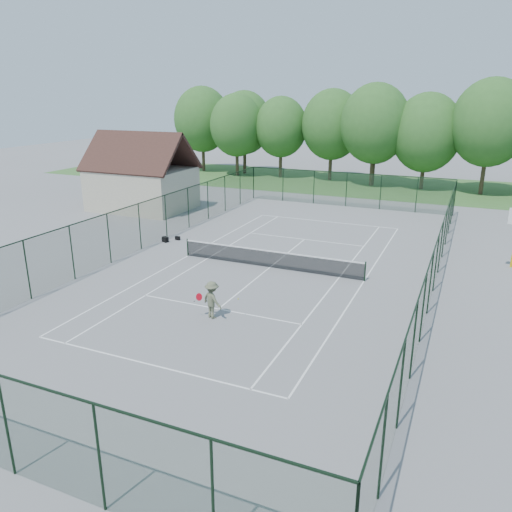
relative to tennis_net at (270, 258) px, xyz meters
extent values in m
plane|color=gray|center=(0.00, 0.00, -0.58)|extent=(140.00, 140.00, 0.00)
cube|color=#417132|center=(0.00, 30.00, -0.57)|extent=(80.00, 16.00, 0.01)
cube|color=white|center=(0.00, 11.88, -0.57)|extent=(10.97, 0.08, 0.01)
cube|color=white|center=(0.00, -11.88, -0.57)|extent=(10.97, 0.08, 0.01)
cube|color=white|center=(0.00, 6.40, -0.57)|extent=(8.23, 0.08, 0.01)
cube|color=white|center=(0.00, -6.40, -0.57)|extent=(8.23, 0.08, 0.01)
cube|color=white|center=(5.49, 0.00, -0.57)|extent=(0.08, 23.77, 0.01)
cube|color=white|center=(-5.49, 0.00, -0.57)|extent=(0.08, 23.77, 0.01)
cube|color=white|center=(4.12, 0.00, -0.57)|extent=(0.08, 23.77, 0.01)
cube|color=white|center=(-4.12, 0.00, -0.57)|extent=(0.08, 23.77, 0.01)
cube|color=white|center=(0.00, 0.00, -0.57)|extent=(0.08, 12.80, 0.01)
cylinder|color=black|center=(-5.50, 0.00, -0.03)|extent=(0.08, 0.08, 1.10)
cylinder|color=black|center=(5.50, 0.00, -0.03)|extent=(0.08, 0.08, 1.10)
cube|color=black|center=(0.00, 0.00, -0.08)|extent=(11.00, 0.02, 0.96)
cube|color=white|center=(0.00, 0.00, 0.42)|extent=(11.00, 0.05, 0.07)
cube|color=#1E3D25|center=(0.00, 18.00, 0.92)|extent=(18.00, 0.02, 3.00)
cube|color=#1E3D25|center=(0.00, -18.00, 0.92)|extent=(18.00, 0.02, 3.00)
cube|color=#1E3D25|center=(9.00, 0.00, 0.92)|extent=(0.02, 36.00, 3.00)
cube|color=#1E3D25|center=(-9.00, 0.00, 0.92)|extent=(0.02, 36.00, 3.00)
cube|color=black|center=(0.00, 18.00, 2.42)|extent=(18.00, 0.05, 0.05)
cube|color=black|center=(9.00, 0.00, 2.42)|extent=(0.05, 36.00, 0.05)
cube|color=black|center=(-9.00, 0.00, 2.42)|extent=(0.05, 36.00, 0.05)
cube|color=beige|center=(-16.00, 10.00, 1.17)|extent=(8.00, 6.00, 3.50)
cube|color=#42261F|center=(-16.00, 11.50, 4.42)|extent=(8.60, 3.27, 3.27)
cube|color=#42261F|center=(-16.00, 8.50, 4.42)|extent=(8.60, 3.27, 3.27)
cylinder|color=#493725|center=(-16.50, 30.00, 1.52)|extent=(0.40, 0.40, 4.20)
ellipsoid|color=#376E2B|center=(-16.50, 30.00, 5.42)|extent=(6.40, 6.40, 7.40)
cylinder|color=#493725|center=(0.00, 30.00, 1.52)|extent=(0.40, 0.40, 4.20)
ellipsoid|color=#376E2B|center=(0.00, 30.00, 5.42)|extent=(6.40, 6.40, 7.40)
cube|color=black|center=(-8.48, 2.00, -0.40)|extent=(0.51, 0.41, 0.35)
cube|color=black|center=(-7.98, 2.76, -0.45)|extent=(0.33, 0.21, 0.25)
imported|color=#5B5F46|center=(0.20, -7.33, 0.29)|extent=(1.27, 1.01, 1.73)
sphere|color=#B7C735|center=(1.29, -6.93, 0.36)|extent=(0.07, 0.07, 0.07)
camera|label=1|loc=(10.20, -25.32, 9.04)|focal=35.00mm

